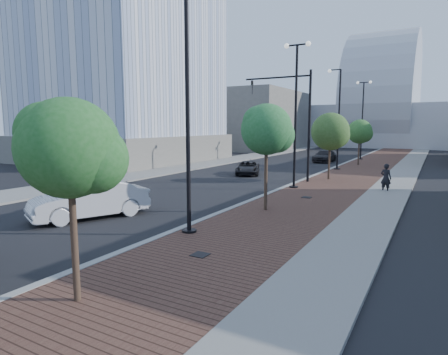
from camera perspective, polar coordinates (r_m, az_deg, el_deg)
The scene contains 22 objects.
sidewalk at distance 42.13m, azimuth 22.25°, elevation 1.68°, with size 7.00×140.00×0.12m, color #4C2D23.
concrete_strip at distance 41.88m, azimuth 25.92°, elevation 1.45°, with size 2.40×140.00×0.13m, color slate.
curb at distance 42.70m, azimuth 17.60°, elevation 1.98°, with size 0.30×140.00×0.14m, color gray.
west_sidewalk at distance 47.10m, azimuth 1.93°, elevation 2.85°, with size 4.00×140.00×0.12m, color slate.
white_sedan at distance 18.13m, azimuth -19.47°, elevation -3.13°, with size 1.79×5.13×1.69m, color silver.
dark_car_mid at distance 32.34m, azimuth 3.58°, elevation 1.46°, with size 1.89×4.09×1.14m, color black.
dark_car_far at distance 44.91m, azimuth 14.86°, elevation 3.13°, with size 1.89×4.64×1.35m, color black.
pedestrian at distance 25.61m, azimuth 23.12°, elevation -0.08°, with size 0.66×0.43×1.81m, color black.
streetlight_1 at distance 14.21m, azimuth -5.84°, elevation 8.57°, with size 1.44×0.56×9.21m.
streetlight_2 at distance 24.96m, azimuth 10.69°, elevation 9.24°, with size 1.72×0.56×9.28m.
streetlight_3 at distance 36.54m, azimuth 16.65°, elevation 7.81°, with size 1.44×0.56×9.21m.
streetlight_4 at distance 48.29m, azimuth 20.03°, elevation 8.16°, with size 1.72×0.56×9.28m.
traffic_mast at distance 28.09m, azimuth 10.94°, elevation 9.39°, with size 5.09×0.20×8.00m.
tree_0 at distance 9.03m, azimuth -21.90°, elevation 4.00°, with size 2.30×2.24×4.77m.
tree_1 at distance 18.06m, azimuth 6.57°, elevation 7.13°, with size 2.45×2.41×5.17m.
tree_2 at distance 29.49m, azimuth 15.75°, elevation 6.63°, with size 2.80×2.80×5.09m.
tree_3 at distance 41.24m, azimuth 19.76°, elevation 6.49°, with size 2.49×2.46×4.75m.
tower_podium at distance 46.95m, azimuth -14.76°, elevation 4.34°, with size 19.00×19.00×3.00m, color slate.
convention_center at distance 87.28m, azimuth 22.68°, elevation 8.46°, with size 50.00×30.00×50.00m.
commercial_block_nw at distance 67.96m, azimuth 4.54°, elevation 8.53°, with size 14.00×20.00×10.00m, color #625F58.
utility_cover_1 at distance 12.16m, azimuth -3.60°, elevation -11.48°, with size 0.50×0.50×0.02m, color black.
utility_cover_2 at distance 21.91m, azimuth 12.30°, elevation -2.92°, with size 0.50×0.50×0.02m, color black.
Camera 1 is at (8.68, -1.61, 4.15)m, focal length 30.46 mm.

